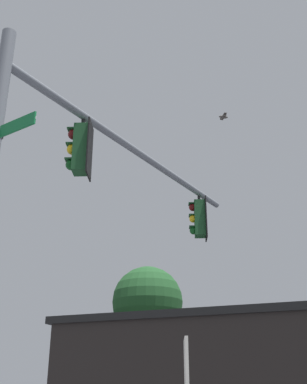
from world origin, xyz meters
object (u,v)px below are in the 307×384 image
at_px(traffic_light_nearest_pole, 80,149).
at_px(bird_flying, 223,117).
at_px(traffic_light_mid_inner, 199,219).
at_px(street_name_sign, 5,130).

relative_size(traffic_light_nearest_pole, bird_flying, 3.21).
xyz_separation_m(traffic_light_mid_inner, street_name_sign, (-6.19, 3.51, -0.65)).
distance_m(traffic_light_mid_inner, bird_flying, 3.01).
xyz_separation_m(traffic_light_mid_inner, bird_flying, (-0.92, -0.75, 2.77)).
relative_size(traffic_light_nearest_pole, traffic_light_mid_inner, 1.00).
relative_size(traffic_light_nearest_pole, street_name_sign, 1.35).
distance_m(traffic_light_nearest_pole, street_name_sign, 2.20).
distance_m(traffic_light_nearest_pole, traffic_light_mid_inner, 5.03).
height_order(traffic_light_mid_inner, bird_flying, bird_flying).
height_order(traffic_light_nearest_pole, bird_flying, bird_flying).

